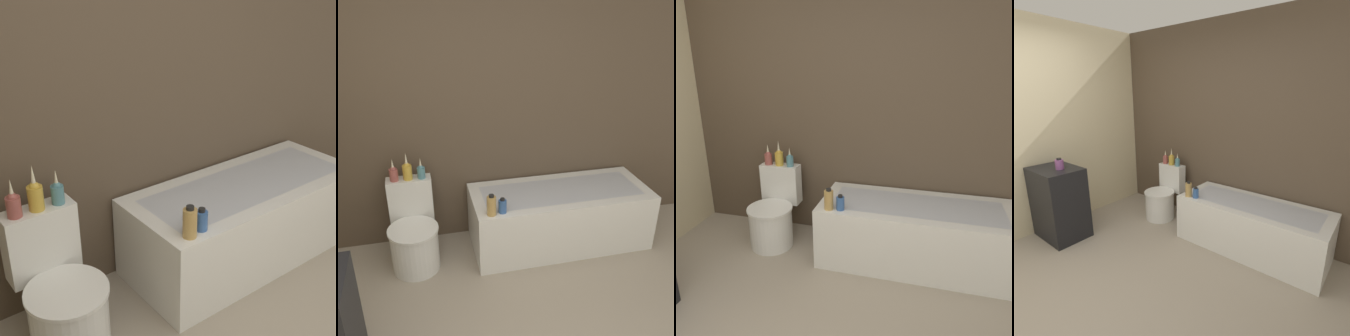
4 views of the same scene
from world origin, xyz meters
The scene contains 8 objects.
wall_back_tiled centered at (0.00, 2.20, 1.30)m, with size 6.40×0.06×2.60m.
bathtub centered at (0.76, 1.81, 0.28)m, with size 1.63×0.68×0.55m.
toilet centered at (-0.58, 1.79, 0.29)m, with size 0.43×0.56×0.74m.
vase_gold centered at (-0.70, 1.99, 0.81)m, with size 0.07×0.07×0.20m.
vase_silver centered at (-0.58, 1.99, 0.82)m, with size 0.08×0.08×0.25m.
vase_bronze centered at (-0.47, 1.98, 0.80)m, with size 0.07×0.07×0.19m.
shampoo_bottle_tall centered at (0.06, 1.55, 0.63)m, with size 0.08×0.08×0.18m.
shampoo_bottle_short centered at (0.15, 1.56, 0.61)m, with size 0.07×0.07×0.13m.
Camera 3 is at (0.81, -0.79, 1.77)m, focal length 35.00 mm.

